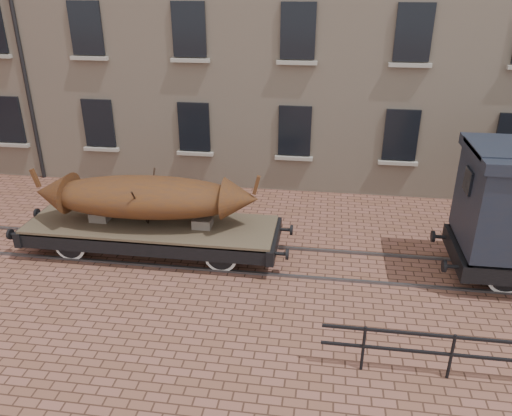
# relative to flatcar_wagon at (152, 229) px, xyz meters

# --- Properties ---
(ground) EXTENTS (90.00, 90.00, 0.00)m
(ground) POSITION_rel_flatcar_wagon_xyz_m (2.46, -0.00, -0.71)
(ground) COLOR brown
(rail_track) EXTENTS (30.00, 1.52, 0.06)m
(rail_track) POSITION_rel_flatcar_wagon_xyz_m (2.46, -0.00, -0.68)
(rail_track) COLOR #59595E
(rail_track) RESTS_ON ground
(flatcar_wagon) EXTENTS (7.54, 2.05, 1.14)m
(flatcar_wagon) POSITION_rel_flatcar_wagon_xyz_m (0.00, 0.00, 0.00)
(flatcar_wagon) COLOR brown
(flatcar_wagon) RESTS_ON ground
(iron_boat) EXTENTS (6.06, 1.96, 1.47)m
(iron_boat) POSITION_rel_flatcar_wagon_xyz_m (-0.09, -0.00, 0.95)
(iron_boat) COLOR #562E11
(iron_boat) RESTS_ON flatcar_wagon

